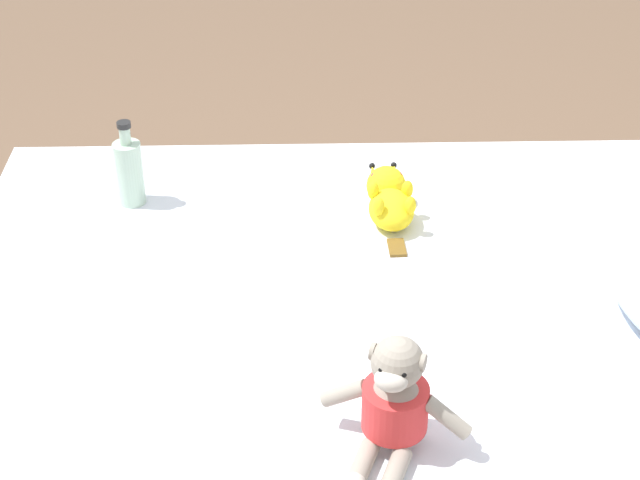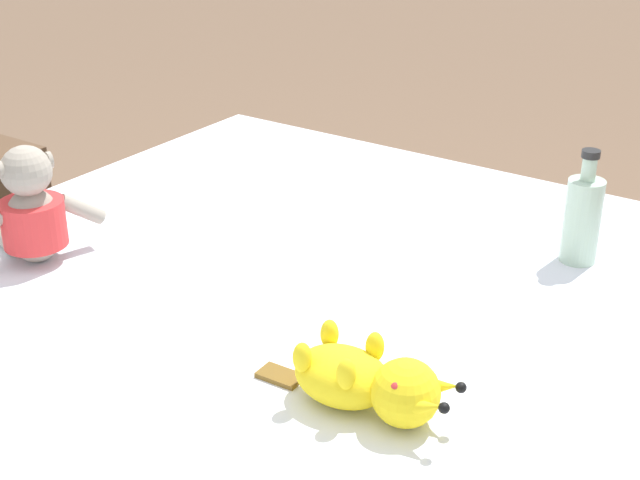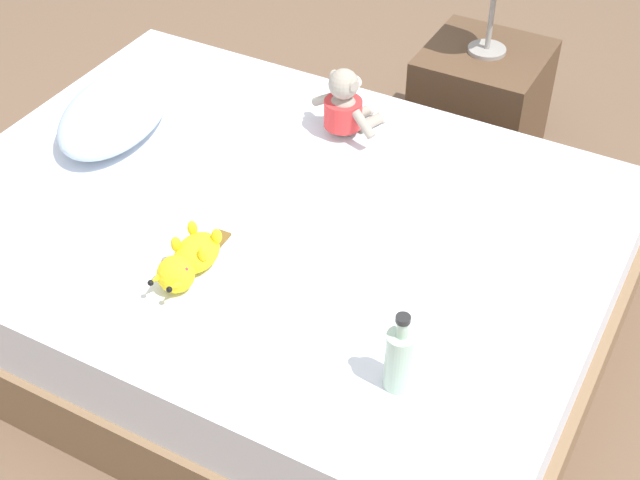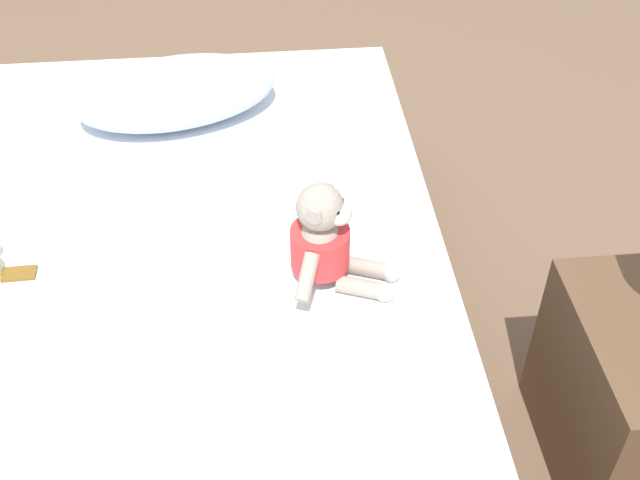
% 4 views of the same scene
% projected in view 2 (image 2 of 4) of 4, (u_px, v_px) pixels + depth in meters
% --- Properties ---
extents(bed, '(1.49, 1.99, 0.43)m').
position_uv_depth(bed, '(216.00, 432.00, 1.62)').
color(bed, '#846647').
rests_on(bed, ground_plane).
extents(plush_monkey, '(0.25, 0.28, 0.24)m').
position_uv_depth(plush_monkey, '(31.00, 213.00, 1.72)').
color(plush_monkey, '#9E9384').
rests_on(plush_monkey, bed).
extents(plush_yellow_creature, '(0.33, 0.12, 0.10)m').
position_uv_depth(plush_yellow_creature, '(369.00, 382.00, 1.30)').
color(plush_yellow_creature, yellow).
rests_on(plush_yellow_creature, bed).
extents(glass_bottle, '(0.07, 0.07, 0.23)m').
position_uv_depth(glass_bottle, '(582.00, 218.00, 1.72)').
color(glass_bottle, '#B2D1B7').
rests_on(glass_bottle, bed).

